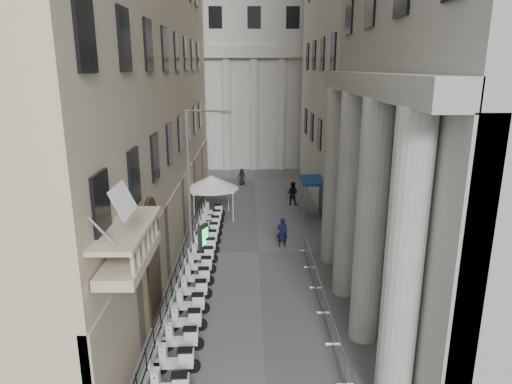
# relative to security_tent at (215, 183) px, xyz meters

# --- Properties ---
(far_building) EXTENTS (22.00, 10.00, 30.00)m
(far_building) POSITION_rel_security_tent_xyz_m (3.13, 22.13, 12.26)
(far_building) COLOR #ACA9A2
(far_building) RESTS_ON ground
(iron_fence) EXTENTS (0.30, 28.00, 1.40)m
(iron_fence) POSITION_rel_security_tent_xyz_m (-1.17, -7.87, -2.74)
(iron_fence) COLOR black
(iron_fence) RESTS_ON ground
(blue_awning) EXTENTS (1.60, 3.00, 3.00)m
(blue_awning) POSITION_rel_security_tent_xyz_m (7.28, 0.13, -2.74)
(blue_awning) COLOR navy
(blue_awning) RESTS_ON ground
(scooter_2) EXTENTS (1.42, 0.60, 1.50)m
(scooter_2) POSITION_rel_security_tent_xyz_m (-0.12, -18.16, -2.74)
(scooter_2) COLOR silver
(scooter_2) RESTS_ON ground
(scooter_3) EXTENTS (1.42, 0.60, 1.50)m
(scooter_3) POSITION_rel_security_tent_xyz_m (-0.12, -16.74, -2.74)
(scooter_3) COLOR silver
(scooter_3) RESTS_ON ground
(scooter_4) EXTENTS (1.42, 0.60, 1.50)m
(scooter_4) POSITION_rel_security_tent_xyz_m (-0.12, -15.33, -2.74)
(scooter_4) COLOR silver
(scooter_4) RESTS_ON ground
(scooter_5) EXTENTS (1.42, 0.60, 1.50)m
(scooter_5) POSITION_rel_security_tent_xyz_m (-0.12, -13.91, -2.74)
(scooter_5) COLOR silver
(scooter_5) RESTS_ON ground
(scooter_6) EXTENTS (1.42, 0.60, 1.50)m
(scooter_6) POSITION_rel_security_tent_xyz_m (-0.12, -12.49, -2.74)
(scooter_6) COLOR silver
(scooter_6) RESTS_ON ground
(scooter_7) EXTENTS (1.42, 0.60, 1.50)m
(scooter_7) POSITION_rel_security_tent_xyz_m (-0.12, -11.08, -2.74)
(scooter_7) COLOR silver
(scooter_7) RESTS_ON ground
(scooter_8) EXTENTS (1.42, 0.60, 1.50)m
(scooter_8) POSITION_rel_security_tent_xyz_m (-0.12, -9.66, -2.74)
(scooter_8) COLOR silver
(scooter_8) RESTS_ON ground
(scooter_9) EXTENTS (1.42, 0.60, 1.50)m
(scooter_9) POSITION_rel_security_tent_xyz_m (-0.12, -8.24, -2.74)
(scooter_9) COLOR silver
(scooter_9) RESTS_ON ground
(scooter_10) EXTENTS (1.42, 0.60, 1.50)m
(scooter_10) POSITION_rel_security_tent_xyz_m (-0.12, -6.82, -2.74)
(scooter_10) COLOR silver
(scooter_10) RESTS_ON ground
(scooter_11) EXTENTS (1.42, 0.60, 1.50)m
(scooter_11) POSITION_rel_security_tent_xyz_m (-0.12, -5.41, -2.74)
(scooter_11) COLOR silver
(scooter_11) RESTS_ON ground
(scooter_12) EXTENTS (1.42, 0.60, 1.50)m
(scooter_12) POSITION_rel_security_tent_xyz_m (-0.12, -3.99, -2.74)
(scooter_12) COLOR silver
(scooter_12) RESTS_ON ground
(scooter_13) EXTENTS (1.42, 0.60, 1.50)m
(scooter_13) POSITION_rel_security_tent_xyz_m (-0.12, -2.57, -2.74)
(scooter_13) COLOR silver
(scooter_13) RESTS_ON ground
(scooter_14) EXTENTS (1.42, 0.60, 1.50)m
(scooter_14) POSITION_rel_security_tent_xyz_m (-0.12, -1.15, -2.74)
(scooter_14) COLOR silver
(scooter_14) RESTS_ON ground
(scooter_15) EXTENTS (1.42, 0.60, 1.50)m
(scooter_15) POSITION_rel_security_tent_xyz_m (-0.12, 0.26, -2.74)
(scooter_15) COLOR silver
(scooter_15) RESTS_ON ground
(barrier_1) EXTENTS (0.60, 2.40, 1.10)m
(barrier_1) POSITION_rel_security_tent_xyz_m (6.01, -17.70, -2.74)
(barrier_1) COLOR #9B9EA3
(barrier_1) RESTS_ON ground
(barrier_2) EXTENTS (0.60, 2.40, 1.10)m
(barrier_2) POSITION_rel_security_tent_xyz_m (6.01, -15.20, -2.74)
(barrier_2) COLOR #9B9EA3
(barrier_2) RESTS_ON ground
(barrier_3) EXTENTS (0.60, 2.40, 1.10)m
(barrier_3) POSITION_rel_security_tent_xyz_m (6.01, -12.70, -2.74)
(barrier_3) COLOR #9B9EA3
(barrier_3) RESTS_ON ground
(barrier_4) EXTENTS (0.60, 2.40, 1.10)m
(barrier_4) POSITION_rel_security_tent_xyz_m (6.01, -10.20, -2.74)
(barrier_4) COLOR #9B9EA3
(barrier_4) RESTS_ON ground
(barrier_5) EXTENTS (0.60, 2.40, 1.10)m
(barrier_5) POSITION_rel_security_tent_xyz_m (6.01, -7.70, -2.74)
(barrier_5) COLOR #9B9EA3
(barrier_5) RESTS_ON ground
(security_tent) EXTENTS (4.03, 4.03, 3.28)m
(security_tent) POSITION_rel_security_tent_xyz_m (0.00, 0.00, 0.00)
(security_tent) COLOR silver
(security_tent) RESTS_ON ground
(street_lamp) EXTENTS (2.73, 1.08, 8.72)m
(street_lamp) POSITION_rel_security_tent_xyz_m (-0.73, -6.32, 2.49)
(street_lamp) COLOR #909398
(street_lamp) RESTS_ON ground
(info_kiosk) EXTENTS (0.59, 0.90, 1.85)m
(info_kiosk) POSITION_rel_security_tent_xyz_m (-0.24, -6.80, -1.80)
(info_kiosk) COLOR black
(info_kiosk) RESTS_ON ground
(pedestrian_a) EXTENTS (0.72, 0.49, 1.90)m
(pedestrian_a) POSITION_rel_security_tent_xyz_m (4.65, -5.73, -1.79)
(pedestrian_a) COLOR #0D1034
(pedestrian_a) RESTS_ON ground
(pedestrian_b) EXTENTS (1.16, 1.03, 1.97)m
(pedestrian_b) POSITION_rel_security_tent_xyz_m (6.13, 3.39, -1.75)
(pedestrian_b) COLOR black
(pedestrian_b) RESTS_ON ground
(pedestrian_c) EXTENTS (0.92, 0.76, 1.61)m
(pedestrian_c) POSITION_rel_security_tent_xyz_m (1.85, 10.13, -1.93)
(pedestrian_c) COLOR black
(pedestrian_c) RESTS_ON ground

